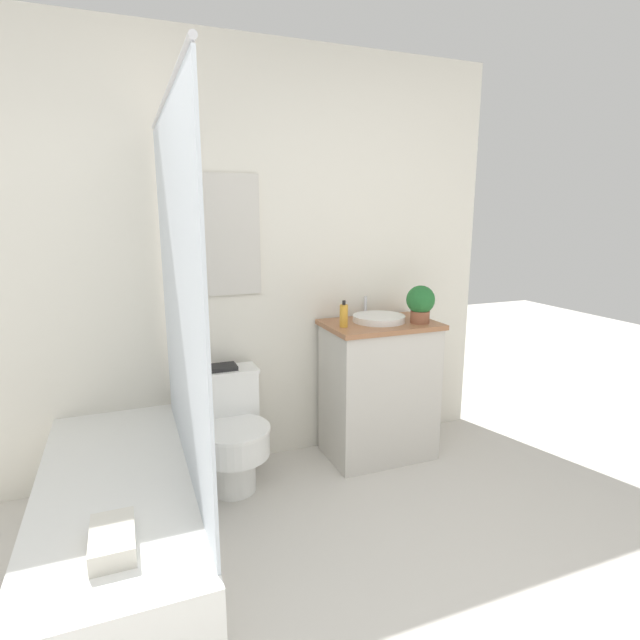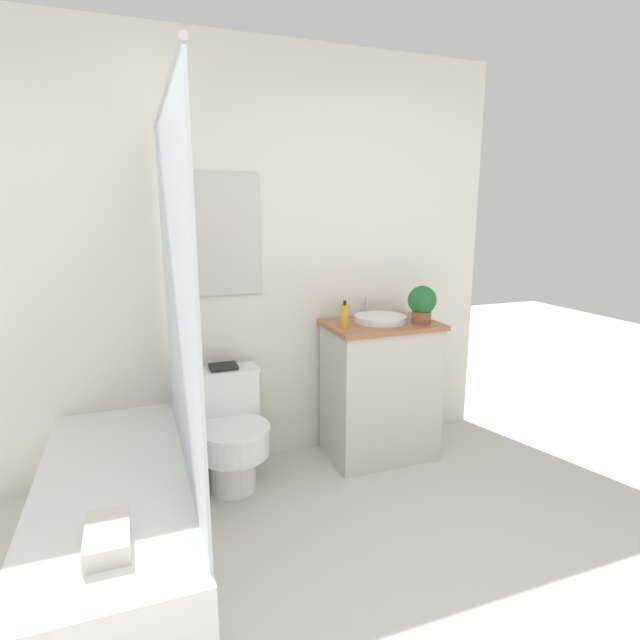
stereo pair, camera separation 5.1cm
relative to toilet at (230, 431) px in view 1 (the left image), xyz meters
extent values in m
cube|color=silver|center=(0.20, 0.30, 0.92)|extent=(3.22, 0.05, 2.50)
cube|color=beige|center=(0.02, 0.27, 1.08)|extent=(0.50, 0.02, 0.69)
cube|color=silver|center=(0.02, 0.26, 1.08)|extent=(0.47, 0.01, 0.66)
cube|color=white|center=(-0.59, -0.52, -0.12)|extent=(0.63, 1.60, 0.43)
cube|color=silver|center=(-0.29, -0.52, 0.75)|extent=(0.01, 1.47, 1.73)
cylinder|color=#B7B7BC|center=(-0.29, -0.52, 1.64)|extent=(0.02, 1.47, 0.02)
cube|color=silver|center=(-0.59, -1.00, 0.14)|extent=(0.14, 0.25, 0.07)
cylinder|color=white|center=(0.00, -0.06, -0.21)|extent=(0.25, 0.25, 0.24)
cylinder|color=white|center=(0.00, -0.11, -0.02)|extent=(0.39, 0.39, 0.14)
cylinder|color=white|center=(0.00, -0.11, 0.06)|extent=(0.40, 0.40, 0.02)
cube|color=white|center=(0.00, 0.14, 0.13)|extent=(0.38, 0.18, 0.36)
cube|color=white|center=(0.00, 0.14, 0.31)|extent=(0.39, 0.19, 0.02)
cube|color=beige|center=(0.96, 0.03, 0.09)|extent=(0.65, 0.44, 0.85)
cube|color=#9E6642|center=(0.96, 0.03, 0.53)|extent=(0.68, 0.47, 0.03)
cylinder|color=white|center=(0.96, 0.05, 0.57)|extent=(0.32, 0.32, 0.04)
cylinder|color=silver|center=(0.96, 0.24, 0.61)|extent=(0.02, 0.02, 0.13)
cylinder|color=gold|center=(0.70, 0.00, 0.61)|extent=(0.05, 0.05, 0.13)
cylinder|color=black|center=(0.70, 0.00, 0.69)|extent=(0.02, 0.02, 0.02)
cylinder|color=brown|center=(1.18, -0.07, 0.58)|extent=(0.12, 0.12, 0.07)
sphere|color=#23662D|center=(1.18, -0.07, 0.69)|extent=(0.17, 0.17, 0.17)
cube|color=black|center=(0.00, 0.14, 0.34)|extent=(0.16, 0.12, 0.02)
camera|label=1|loc=(-0.49, -2.62, 1.21)|focal=28.00mm
camera|label=2|loc=(-0.44, -2.64, 1.21)|focal=28.00mm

